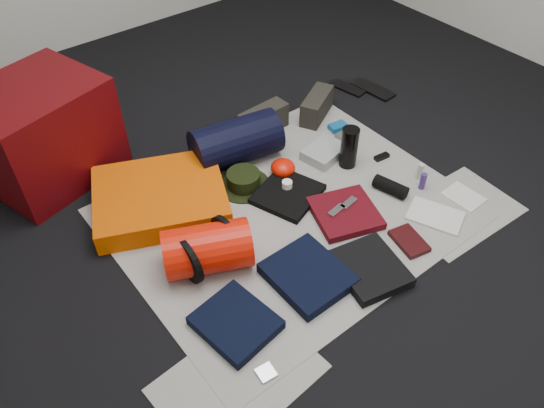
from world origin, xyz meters
TOP-DOWN VIEW (x-y plane):
  - floor at (0.00, 0.00)m, footprint 4.50×4.50m
  - newspaper_mat at (0.00, 0.00)m, footprint 1.60×1.30m
  - newspaper_sheet_front_left at (-0.70, -0.55)m, footprint 0.61×0.44m
  - newspaper_sheet_front_right at (0.65, -0.50)m, footprint 0.60×0.43m
  - red_cabinet at (-0.77, 0.99)m, footprint 0.72×0.65m
  - sleeping_pad at (-0.47, 0.42)m, footprint 0.77×0.71m
  - stuff_sack at (-0.49, -0.04)m, footprint 0.43×0.35m
  - sack_strap_left at (-0.59, -0.04)m, footprint 0.02×0.22m
  - sack_strap_right at (-0.39, -0.04)m, footprint 0.03×0.22m
  - navy_duffel at (0.04, 0.48)m, footprint 0.50×0.32m
  - boonie_brim at (-0.06, 0.29)m, footprint 0.33×0.33m
  - boonie_crown at (-0.06, 0.29)m, footprint 0.17×0.17m
  - hiking_boot_left at (0.31, 0.60)m, footprint 0.30×0.12m
  - hiking_boot_right at (0.64, 0.52)m, footprint 0.30×0.23m
  - flip_flop_left at (1.01, 0.63)m, footprint 0.13×0.25m
  - flip_flop_right at (1.12, 0.52)m, footprint 0.13×0.30m
  - trousers_navy_a at (-0.58, -0.36)m, footprint 0.30×0.33m
  - trousers_navy_b at (-0.20, -0.36)m, footprint 0.30×0.34m
  - trousers_charcoal at (0.03, -0.50)m, footprint 0.32×0.35m
  - black_tshirt at (0.06, 0.09)m, footprint 0.38×0.37m
  - red_shirt at (0.19, -0.19)m, footprint 0.37×0.37m
  - orange_stuff_sack at (0.15, 0.24)m, footprint 0.15×0.15m
  - first_aid_pouch at (0.42, 0.21)m, footprint 0.25×0.21m
  - water_bottle at (0.47, 0.08)m, footprint 0.11×0.11m
  - speaker at (0.49, -0.20)m, footprint 0.11×0.19m
  - compact_camera at (0.61, 0.26)m, footprint 0.10×0.06m
  - cyan_case at (0.65, 0.35)m, footprint 0.11×0.08m
  - toiletry_purple at (0.64, -0.28)m, footprint 0.04×0.04m
  - toiletry_clear at (0.69, -0.22)m, footprint 0.03×0.03m
  - paperback_book at (0.30, -0.50)m, footprint 0.15×0.20m
  - map_booklet at (0.53, -0.46)m, footprint 0.26×0.30m
  - map_printout at (0.75, -0.46)m, footprint 0.15×0.19m
  - sunglasses at (0.65, 0.00)m, footprint 0.09×0.04m
  - key_cluster at (-0.61, -0.60)m, footprint 0.07×0.07m
  - tape_roll at (0.08, 0.12)m, footprint 0.05×0.05m
  - energy_bar_a at (0.15, -0.17)m, footprint 0.10×0.05m
  - energy_bar_b at (0.23, -0.17)m, footprint 0.10×0.05m

SIDE VIEW (x-z plane):
  - floor at x=0.00m, z-range -0.02..0.00m
  - newspaper_sheet_front_left at x=-0.70m, z-range 0.00..0.00m
  - newspaper_sheet_front_right at x=0.65m, z-range 0.00..0.00m
  - newspaper_mat at x=0.00m, z-range 0.00..0.01m
  - flip_flop_left at x=1.01m, z-range 0.00..0.01m
  - flip_flop_right at x=1.12m, z-range 0.00..0.02m
  - map_printout at x=0.75m, z-range 0.01..0.01m
  - boonie_brim at x=-0.06m, z-range 0.01..0.01m
  - key_cluster at x=-0.61m, z-range 0.01..0.02m
  - map_booklet at x=0.53m, z-range 0.01..0.02m
  - sunglasses at x=0.65m, z-range 0.01..0.03m
  - paperback_book at x=0.30m, z-range 0.01..0.03m
  - black_tshirt at x=0.06m, z-range 0.01..0.04m
  - cyan_case at x=0.65m, z-range 0.01..0.04m
  - compact_camera at x=0.61m, z-range 0.01..0.04m
  - red_shirt at x=0.19m, z-range 0.01..0.04m
  - trousers_navy_a at x=-0.58m, z-range 0.01..0.05m
  - trousers_charcoal at x=0.03m, z-range 0.01..0.05m
  - trousers_navy_b at x=-0.20m, z-range 0.01..0.06m
  - first_aid_pouch at x=0.42m, z-range 0.01..0.06m
  - speaker at x=0.49m, z-range 0.01..0.07m
  - orange_stuff_sack at x=0.15m, z-range 0.01..0.09m
  - toiletry_clear at x=0.69m, z-range 0.01..0.10m
  - boonie_crown at x=-0.06m, z-range 0.01..0.09m
  - toiletry_purple at x=0.64m, z-range 0.01..0.10m
  - energy_bar_a at x=0.15m, z-range 0.04..0.06m
  - energy_bar_b at x=0.23m, z-range 0.04..0.06m
  - tape_roll at x=0.08m, z-range 0.04..0.07m
  - sleeping_pad at x=-0.47m, z-range 0.01..0.12m
  - hiking_boot_right at x=0.64m, z-range 0.01..0.15m
  - hiking_boot_left at x=0.31m, z-range 0.01..0.15m
  - sack_strap_left at x=-0.59m, z-range 0.01..0.22m
  - sack_strap_right at x=-0.39m, z-range 0.01..0.22m
  - stuff_sack at x=-0.49m, z-range 0.01..0.22m
  - water_bottle at x=0.47m, z-range 0.01..0.23m
  - navy_duffel at x=0.04m, z-range 0.01..0.25m
  - red_cabinet at x=-0.77m, z-range 0.00..0.51m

